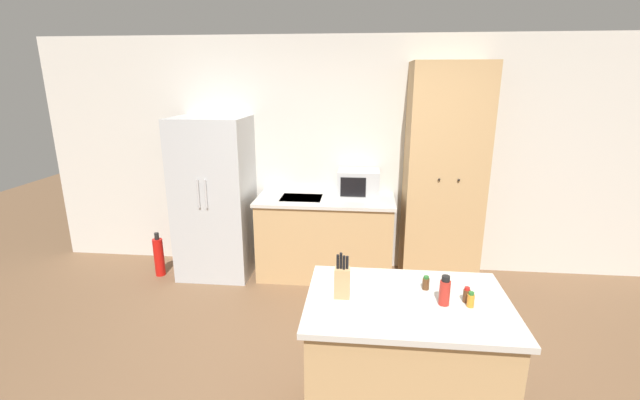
{
  "coord_description": "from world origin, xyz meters",
  "views": [
    {
      "loc": [
        0.08,
        -2.44,
        2.15
      ],
      "look_at": [
        -0.31,
        1.4,
        1.05
      ],
      "focal_mm": 24.0,
      "sensor_mm": 36.0,
      "label": 1
    }
  ],
  "objects_px": {
    "spice_bottle_tall_dark": "(445,291)",
    "spice_bottle_green_herb": "(467,295)",
    "fire_extinguisher": "(159,256)",
    "spice_bottle_short_red": "(426,283)",
    "spice_bottle_amber_oil": "(471,300)",
    "pantry_cabinet": "(443,177)",
    "microwave": "(358,183)",
    "knife_block": "(342,281)",
    "refrigerator": "(215,198)"
  },
  "relations": [
    {
      "from": "spice_bottle_short_red",
      "to": "spice_bottle_amber_oil",
      "type": "bearing_deg",
      "value": -39.84
    },
    {
      "from": "refrigerator",
      "to": "spice_bottle_tall_dark",
      "type": "xyz_separation_m",
      "value": [
        2.1,
        -2.17,
        0.12
      ]
    },
    {
      "from": "spice_bottle_short_red",
      "to": "spice_bottle_tall_dark",
      "type": "bearing_deg",
      "value": -65.91
    },
    {
      "from": "microwave",
      "to": "spice_bottle_tall_dark",
      "type": "distance_m",
      "value": 2.38
    },
    {
      "from": "refrigerator",
      "to": "microwave",
      "type": "distance_m",
      "value": 1.59
    },
    {
      "from": "spice_bottle_amber_oil",
      "to": "fire_extinguisher",
      "type": "height_order",
      "value": "spice_bottle_amber_oil"
    },
    {
      "from": "pantry_cabinet",
      "to": "microwave",
      "type": "xyz_separation_m",
      "value": [
        -0.88,
        0.1,
        -0.11
      ]
    },
    {
      "from": "spice_bottle_green_herb",
      "to": "fire_extinguisher",
      "type": "relative_size",
      "value": 0.18
    },
    {
      "from": "spice_bottle_tall_dark",
      "to": "spice_bottle_short_red",
      "type": "bearing_deg",
      "value": 114.09
    },
    {
      "from": "pantry_cabinet",
      "to": "spice_bottle_short_red",
      "type": "bearing_deg",
      "value": -101.95
    },
    {
      "from": "knife_block",
      "to": "spice_bottle_short_red",
      "type": "xyz_separation_m",
      "value": [
        0.5,
        0.15,
        -0.06
      ]
    },
    {
      "from": "fire_extinguisher",
      "to": "spice_bottle_short_red",
      "type": "bearing_deg",
      "value": -34.5
    },
    {
      "from": "knife_block",
      "to": "spice_bottle_green_herb",
      "type": "height_order",
      "value": "knife_block"
    },
    {
      "from": "spice_bottle_short_red",
      "to": "spice_bottle_green_herb",
      "type": "relative_size",
      "value": 0.92
    },
    {
      "from": "pantry_cabinet",
      "to": "spice_bottle_green_herb",
      "type": "xyz_separation_m",
      "value": [
        -0.22,
        -2.18,
        -0.2
      ]
    },
    {
      "from": "pantry_cabinet",
      "to": "spice_bottle_green_herb",
      "type": "height_order",
      "value": "pantry_cabinet"
    },
    {
      "from": "pantry_cabinet",
      "to": "microwave",
      "type": "relative_size",
      "value": 5.19
    },
    {
      "from": "spice_bottle_amber_oil",
      "to": "spice_bottle_green_herb",
      "type": "distance_m",
      "value": 0.05
    },
    {
      "from": "spice_bottle_tall_dark",
      "to": "spice_bottle_amber_oil",
      "type": "height_order",
      "value": "spice_bottle_tall_dark"
    },
    {
      "from": "pantry_cabinet",
      "to": "knife_block",
      "type": "relative_size",
      "value": 8.33
    },
    {
      "from": "knife_block",
      "to": "fire_extinguisher",
      "type": "relative_size",
      "value": 0.55
    },
    {
      "from": "spice_bottle_short_red",
      "to": "pantry_cabinet",
      "type": "bearing_deg",
      "value": 78.05
    },
    {
      "from": "fire_extinguisher",
      "to": "spice_bottle_green_herb",
      "type": "bearing_deg",
      "value": -34.36
    },
    {
      "from": "spice_bottle_amber_oil",
      "to": "spice_bottle_green_herb",
      "type": "bearing_deg",
      "value": 102.7
    },
    {
      "from": "spice_bottle_short_red",
      "to": "fire_extinguisher",
      "type": "bearing_deg",
      "value": 145.5
    },
    {
      "from": "refrigerator",
      "to": "spice_bottle_green_herb",
      "type": "xyz_separation_m",
      "value": [
        2.23,
        -2.13,
        0.08
      ]
    },
    {
      "from": "microwave",
      "to": "refrigerator",
      "type": "bearing_deg",
      "value": -174.55
    },
    {
      "from": "pantry_cabinet",
      "to": "fire_extinguisher",
      "type": "bearing_deg",
      "value": -175.99
    },
    {
      "from": "spice_bottle_green_herb",
      "to": "fire_extinguisher",
      "type": "bearing_deg",
      "value": 145.64
    },
    {
      "from": "spice_bottle_tall_dark",
      "to": "spice_bottle_green_herb",
      "type": "xyz_separation_m",
      "value": [
        0.13,
        0.04,
        -0.04
      ]
    },
    {
      "from": "microwave",
      "to": "spice_bottle_amber_oil",
      "type": "bearing_deg",
      "value": -74.01
    },
    {
      "from": "pantry_cabinet",
      "to": "spice_bottle_amber_oil",
      "type": "bearing_deg",
      "value": -95.39
    },
    {
      "from": "knife_block",
      "to": "spice_bottle_tall_dark",
      "type": "bearing_deg",
      "value": -2.61
    },
    {
      "from": "microwave",
      "to": "spice_bottle_amber_oil",
      "type": "height_order",
      "value": "microwave"
    },
    {
      "from": "microwave",
      "to": "knife_block",
      "type": "height_order",
      "value": "knife_block"
    },
    {
      "from": "knife_block",
      "to": "spice_bottle_green_herb",
      "type": "bearing_deg",
      "value": 1.18
    },
    {
      "from": "pantry_cabinet",
      "to": "spice_bottle_tall_dark",
      "type": "relative_size",
      "value": 13.15
    },
    {
      "from": "pantry_cabinet",
      "to": "spice_bottle_amber_oil",
      "type": "xyz_separation_m",
      "value": [
        -0.21,
        -2.23,
        -0.2
      ]
    },
    {
      "from": "refrigerator",
      "to": "spice_bottle_amber_oil",
      "type": "height_order",
      "value": "refrigerator"
    },
    {
      "from": "spice_bottle_short_red",
      "to": "fire_extinguisher",
      "type": "relative_size",
      "value": 0.17
    },
    {
      "from": "spice_bottle_amber_oil",
      "to": "spice_bottle_short_red",
      "type": "bearing_deg",
      "value": 140.16
    },
    {
      "from": "spice_bottle_short_red",
      "to": "fire_extinguisher",
      "type": "height_order",
      "value": "spice_bottle_short_red"
    },
    {
      "from": "pantry_cabinet",
      "to": "knife_block",
      "type": "bearing_deg",
      "value": -113.07
    },
    {
      "from": "spice_bottle_short_red",
      "to": "microwave",
      "type": "bearing_deg",
      "value": 101.74
    },
    {
      "from": "fire_extinguisher",
      "to": "knife_block",
      "type": "bearing_deg",
      "value": -42.49
    },
    {
      "from": "spice_bottle_amber_oil",
      "to": "fire_extinguisher",
      "type": "xyz_separation_m",
      "value": [
        -2.88,
        2.01,
        -0.74
      ]
    },
    {
      "from": "spice_bottle_amber_oil",
      "to": "spice_bottle_green_herb",
      "type": "relative_size",
      "value": 0.97
    },
    {
      "from": "microwave",
      "to": "spice_bottle_amber_oil",
      "type": "relative_size",
      "value": 4.98
    },
    {
      "from": "refrigerator",
      "to": "pantry_cabinet",
      "type": "xyz_separation_m",
      "value": [
        2.45,
        0.05,
        0.28
      ]
    },
    {
      "from": "pantry_cabinet",
      "to": "spice_bottle_short_red",
      "type": "distance_m",
      "value": 2.1
    }
  ]
}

